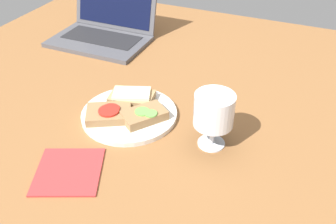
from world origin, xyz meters
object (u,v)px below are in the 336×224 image
Objects in this scene: sandwich_with_cucumber at (144,115)px; napkin at (69,171)px; laptop at (105,26)px; sandwich_with_tomato at (109,113)px; wine_glass at (214,113)px; sandwich_with_cheese at (132,97)px; plate at (129,114)px.

sandwich_with_cucumber is 22.09cm from napkin.
laptop is 2.32× the size of napkin.
wine_glass is (25.10, 1.71, 6.20)cm from sandwich_with_tomato.
laptop is 65.02cm from napkin.
wine_glass reaches higher than sandwich_with_tomato.
sandwich_with_cucumber is at bearing -48.54° from laptop.
wine_glass reaches higher than sandwich_with_cheese.
sandwich_with_cheese reaches higher than plate.
sandwich_with_tomato is at bearing -57.82° from laptop.
sandwich_with_cheese reaches higher than sandwich_with_tomato.
wine_glass is at bearing 39.86° from napkin.
sandwich_with_tomato is (-1.74, -8.31, -0.13)cm from sandwich_with_cheese.
sandwich_with_tomato is 0.41× the size of laptop.
wine_glass is 64.22cm from laptop.
laptop reaches higher than plate.
sandwich_with_cucumber reaches higher than napkin.
sandwich_with_tomato reaches higher than napkin.
wine_glass reaches higher than plate.
wine_glass reaches higher than napkin.
sandwich_with_cheese is at bearing 164.21° from wine_glass.
sandwich_with_cheese reaches higher than sandwich_with_cucumber.
sandwich_with_cheese is at bearing 78.16° from sandwich_with_tomato.
sandwich_with_cucumber is at bearing 17.86° from sandwich_with_tomato.
laptop is (-27.41, 32.49, 1.81)cm from sandwich_with_cheese.
sandwich_with_cucumber is 0.88× the size of napkin.
sandwich_with_cheese is 0.93× the size of sandwich_with_tomato.
sandwich_with_cheese is 0.38× the size of laptop.
plate is at bearing 48.31° from sandwich_with_tomato.
sandwich_with_cheese is at bearing 137.96° from sandwich_with_cucumber.
wine_glass is at bearing -3.02° from sandwich_with_cucumber.
sandwich_with_cucumber is at bearing -12.20° from plate.
laptop is at bearing 130.15° from sandwich_with_cheese.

